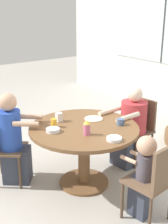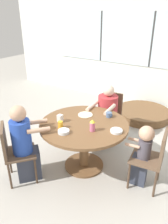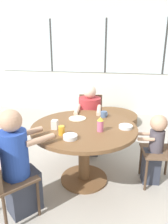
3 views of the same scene
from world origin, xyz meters
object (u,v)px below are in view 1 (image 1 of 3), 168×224
object	(u,v)px
person_woman_green_shirt	(13,142)
milk_carton_small	(59,117)
bowl_cereal	(114,139)
person_toddler	(143,176)
chair_for_man_blue_shirt	(140,124)
sippy_cup	(87,127)
chair_for_toddler	(156,178)
coffee_mug	(120,122)
person_man_blue_shirt	(131,131)
bowl_white_shallow	(53,130)
juice_glass	(54,123)
chair_for_woman_green_shirt	(0,142)

from	to	relation	value
person_woman_green_shirt	milk_carton_small	xyz separation A→B (m)	(0.22, 0.51, 0.27)
milk_carton_small	bowl_cereal	bearing A→B (deg)	11.66
person_toddler	chair_for_man_blue_shirt	bearing A→B (deg)	38.85
sippy_cup	chair_for_toddler	bearing A→B (deg)	16.52
person_toddler	coffee_mug	xyz separation A→B (m)	(-0.64, 0.27, 0.31)
chair_for_man_blue_shirt	person_man_blue_shirt	bearing A→B (deg)	90.00
coffee_mug	bowl_white_shallow	xyz separation A→B (m)	(-0.29, -0.75, -0.02)
chair_for_man_blue_shirt	bowl_cereal	distance (m)	1.16
chair_for_toddler	person_woman_green_shirt	distance (m)	1.72
person_toddler	milk_carton_small	distance (m)	1.24
sippy_cup	juice_glass	size ratio (longest dim) A/B	1.66
person_woman_green_shirt	bowl_white_shallow	world-z (taller)	person_woman_green_shirt
milk_carton_small	person_toddler	bearing A→B (deg)	11.71
milk_carton_small	coffee_mug	bearing A→B (deg)	44.60
chair_for_toddler	person_toddler	size ratio (longest dim) A/B	0.96
chair_for_woman_green_shirt	bowl_white_shallow	distance (m)	0.74
person_man_blue_shirt	coffee_mug	bearing A→B (deg)	116.18
bowl_cereal	chair_for_man_blue_shirt	bearing A→B (deg)	120.13
chair_for_woman_green_shirt	bowl_cereal	xyz separation A→B (m)	(1.14, 0.80, 0.24)
chair_for_woman_green_shirt	bowl_cereal	world-z (taller)	chair_for_woman_green_shirt
chair_for_woman_green_shirt	chair_for_man_blue_shirt	bearing A→B (deg)	112.10
chair_for_man_blue_shirt	bowl_white_shallow	size ratio (longest dim) A/B	5.70
person_toddler	juice_glass	size ratio (longest dim) A/B	8.97
person_woman_green_shirt	juice_glass	distance (m)	0.57
milk_carton_small	bowl_white_shallow	xyz separation A→B (m)	(0.24, -0.23, -0.03)
person_man_blue_shirt	person_toddler	size ratio (longest dim) A/B	1.18
chair_for_man_blue_shirt	bowl_cereal	bearing A→B (deg)	115.82
person_man_blue_shirt	bowl_white_shallow	size ratio (longest dim) A/B	7.02
sippy_cup	milk_carton_small	xyz separation A→B (m)	(-0.53, -0.03, -0.03)
bowl_white_shallow	coffee_mug	bearing A→B (deg)	69.02
bowl_cereal	person_man_blue_shirt	bearing A→B (deg)	124.54
chair_for_toddler	sippy_cup	xyz separation A→B (m)	(-0.79, -0.24, 0.31)
person_woman_green_shirt	milk_carton_small	world-z (taller)	person_woman_green_shirt
sippy_cup	person_woman_green_shirt	bearing A→B (deg)	-144.46
person_toddler	bowl_cereal	size ratio (longest dim) A/B	5.63
chair_for_toddler	person_man_blue_shirt	world-z (taller)	person_man_blue_shirt
coffee_mug	sippy_cup	xyz separation A→B (m)	(0.00, -0.49, 0.05)
juice_glass	bowl_white_shallow	xyz separation A→B (m)	(0.12, -0.08, -0.03)
coffee_mug	milk_carton_small	distance (m)	0.74
chair_for_man_blue_shirt	bowl_white_shallow	distance (m)	1.39
milk_carton_small	chair_for_man_blue_shirt	bearing A→B (deg)	77.98
person_man_blue_shirt	juice_glass	world-z (taller)	person_man_blue_shirt
chair_for_man_blue_shirt	chair_for_toddler	distance (m)	1.39
person_man_blue_shirt	milk_carton_small	xyz separation A→B (m)	(-0.26, -0.97, 0.33)
person_woman_green_shirt	sippy_cup	world-z (taller)	person_woman_green_shirt
chair_for_woman_green_shirt	person_woman_green_shirt	xyz separation A→B (m)	(0.10, 0.12, 0.01)
milk_carton_small	bowl_cereal	distance (m)	0.83
person_woman_green_shirt	person_toddler	distance (m)	1.58
chair_for_toddler	sippy_cup	world-z (taller)	sippy_cup
chair_for_woman_green_shirt	bowl_cereal	bearing A→B (deg)	75.03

